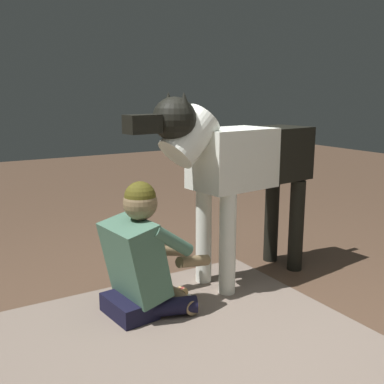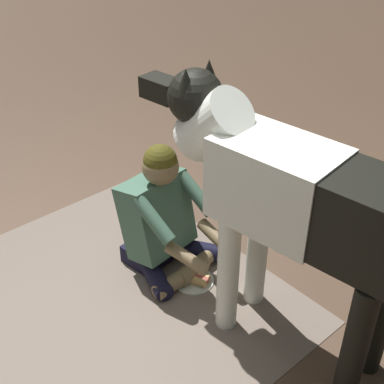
# 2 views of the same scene
# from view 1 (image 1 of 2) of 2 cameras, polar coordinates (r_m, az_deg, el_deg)

# --- Properties ---
(ground_plane) EXTENTS (15.27, 15.27, 0.00)m
(ground_plane) POSITION_cam_1_polar(r_m,az_deg,el_deg) (2.86, 3.51, -16.05)
(ground_plane) COLOR brown
(area_rug) EXTENTS (2.00, 1.85, 0.01)m
(area_rug) POSITION_cam_1_polar(r_m,az_deg,el_deg) (2.64, -0.50, -18.45)
(area_rug) COLOR #76665B
(area_rug) RESTS_ON ground
(person_sitting_on_floor) EXTENTS (0.70, 0.57, 0.84)m
(person_sitting_on_floor) POSITION_cam_1_polar(r_m,az_deg,el_deg) (2.87, -6.28, -8.43)
(person_sitting_on_floor) COLOR black
(person_sitting_on_floor) RESTS_ON ground
(large_dog) EXTENTS (1.70, 0.47, 1.36)m
(large_dog) POSITION_cam_1_polar(r_m,az_deg,el_deg) (3.22, 5.97, 3.61)
(large_dog) COLOR silver
(large_dog) RESTS_ON ground
(hot_dog_on_plate) EXTENTS (0.24, 0.24, 0.06)m
(hot_dog_on_plate) POSITION_cam_1_polar(r_m,az_deg,el_deg) (3.12, -2.18, -12.97)
(hot_dog_on_plate) COLOR silver
(hot_dog_on_plate) RESTS_ON ground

